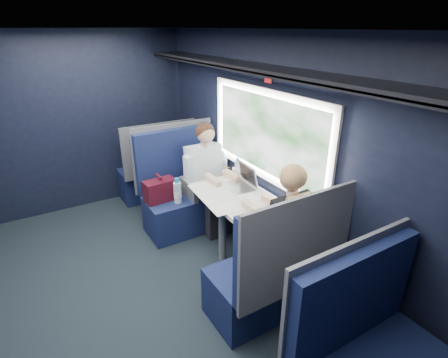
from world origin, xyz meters
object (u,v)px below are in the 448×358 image
bottle_small (238,168)px  laptop (243,181)px  seat_bay_far (273,275)px  seat_row_front (157,171)px  man (208,173)px  cup (235,172)px  table (235,202)px  seat_bay_near (183,195)px  seat_row_back (364,358)px  woman (285,226)px

bottle_small → laptop: bearing=-111.9°
seat_bay_far → seat_row_front: (0.00, 2.67, -0.00)m
seat_row_front → man: 1.17m
man → cup: (0.20, -0.28, 0.07)m
table → bottle_small: bottle_small is taller
seat_bay_near → seat_row_front: seat_bay_near is taller
seat_bay_near → seat_row_back: (0.02, -2.67, -0.01)m
seat_bay_near → seat_row_back: 2.67m
seat_row_front → woman: size_ratio=0.88×
seat_bay_far → bottle_small: bearing=69.7°
seat_row_back → man: man is taller
bottle_small → cup: bottle_small is taller
table → woman: size_ratio=0.76×
seat_bay_far → table: bearing=78.2°
seat_row_back → bottle_small: size_ratio=5.13×
woman → bottle_small: size_ratio=5.85×
seat_row_back → bottle_small: seat_row_back is taller
table → seat_bay_far: seat_bay_far is taller
bottle_small → seat_bay_near: bearing=136.3°
table → man: size_ratio=0.76×
bottle_small → cup: 0.06m
seat_bay_near → table: bearing=-77.1°
seat_bay_near → cup: (0.47, -0.46, 0.37)m
seat_bay_far → laptop: seat_bay_far is taller
woman → bottle_small: (0.22, 1.11, 0.11)m
table → laptop: size_ratio=2.86×
table → seat_row_front: 1.82m
seat_row_back → seat_row_front: bearing=90.0°
cup → table: bearing=-123.0°
table → laptop: (0.18, 0.13, 0.15)m
seat_bay_near → cup: size_ratio=12.81×
man → laptop: (0.11, -0.57, 0.09)m
seat_bay_near → woman: 1.63m
bottle_small → cup: (-0.02, 0.01, -0.05)m
seat_row_back → seat_bay_far: bearing=90.0°
laptop → bottle_small: 0.30m
table → seat_row_front: size_ratio=0.86×
woman → cup: bearing=79.8°
seat_row_front → laptop: seat_row_front is taller
seat_bay_near → seat_row_front: 0.93m
man → seat_bay_far: bearing=-99.0°
seat_bay_far → seat_bay_near: bearing=90.6°
seat_bay_near → bottle_small: 0.80m
seat_bay_far → seat_row_front: size_ratio=1.09×
seat_row_front → laptop: size_ratio=3.32×
seat_row_back → cup: bearing=78.4°
table → laptop: 0.26m
seat_row_front → man: bearing=-77.2°
seat_row_back → cup: 2.29m
seat_bay_far → woman: 0.43m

